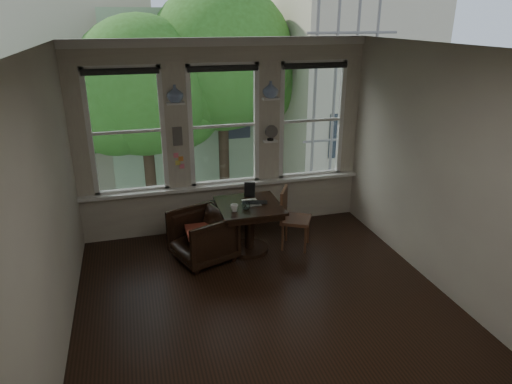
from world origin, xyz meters
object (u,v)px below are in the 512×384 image
object	(u,v)px
side_chair_right	(296,219)
laptop	(255,204)
table	(249,228)
mug	(234,208)
armchair_left	(203,236)

from	to	relation	value
side_chair_right	laptop	bearing A→B (deg)	117.19
table	laptop	bearing A→B (deg)	-34.13
side_chair_right	mug	world-z (taller)	side_chair_right
table	side_chair_right	bearing A→B (deg)	-5.33
laptop	table	bearing A→B (deg)	159.53
table	mug	size ratio (longest dim) A/B	8.32
table	side_chair_right	world-z (taller)	side_chair_right
armchair_left	table	bearing A→B (deg)	75.88
table	laptop	distance (m)	0.40
side_chair_right	mug	size ratio (longest dim) A/B	8.51
armchair_left	laptop	distance (m)	0.88
laptop	armchair_left	bearing A→B (deg)	-164.53
armchair_left	laptop	size ratio (longest dim) A/B	2.26
laptop	side_chair_right	bearing A→B (deg)	12.08
armchair_left	side_chair_right	world-z (taller)	side_chair_right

